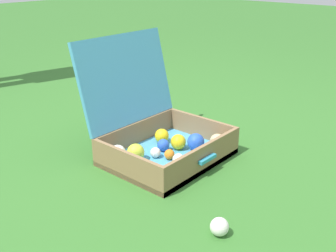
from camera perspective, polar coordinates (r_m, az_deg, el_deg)
name	(u,v)px	position (r m, az deg, el deg)	size (l,w,h in m)	color
ground_plane	(145,162)	(1.91, -3.30, -5.15)	(16.00, 16.00, 0.00)	#336B28
open_suitcase	(157,132)	(1.93, -1.52, -0.85)	(0.56, 0.57, 0.56)	#4799C6
stray_ball_on_grass	(219,227)	(1.44, 7.26, -13.91)	(0.07, 0.07, 0.07)	white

